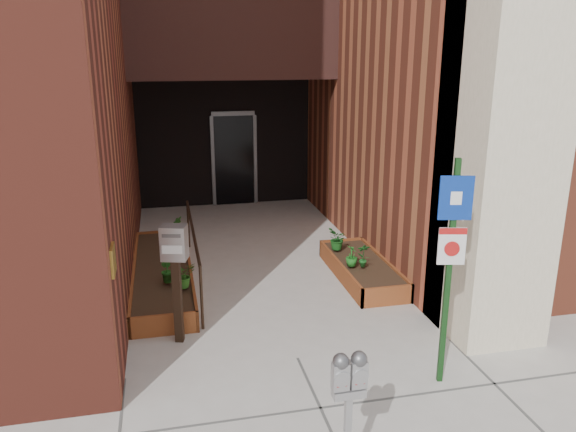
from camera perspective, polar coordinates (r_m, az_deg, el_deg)
ground at (r=6.93m, az=0.99°, el=-14.26°), size 80.00×80.00×0.00m
planter_left at (r=9.15m, az=-12.62°, el=-5.83°), size 0.90×3.60×0.30m
planter_right at (r=9.19m, az=7.51°, el=-5.44°), size 0.80×2.20×0.30m
handrail at (r=8.90m, az=-9.64°, el=-2.09°), size 0.04×3.34×0.90m
parking_meter at (r=4.68m, az=6.23°, el=-16.71°), size 0.28×0.13×1.28m
sign_post at (r=6.07m, az=16.21°, el=-3.39°), size 0.34×0.12×2.52m
payment_dropbox at (r=6.97m, az=-11.39°, el=-4.33°), size 0.35×0.30×1.53m
shrub_left_a at (r=8.14m, az=-10.59°, el=-5.91°), size 0.44×0.44×0.37m
shrub_left_b at (r=8.36m, az=-12.26°, el=-5.37°), size 0.27×0.27×0.37m
shrub_left_c at (r=9.88m, az=-11.17°, el=-1.91°), size 0.27×0.27×0.36m
shrub_left_d at (r=10.22m, az=-11.13°, el=-1.17°), size 0.27×0.27×0.40m
shrub_right_a at (r=8.82m, az=6.49°, el=-4.04°), size 0.19×0.19×0.33m
shrub_right_b at (r=8.81m, az=7.67°, el=-3.97°), size 0.22×0.22×0.38m
shrub_right_c at (r=9.50m, az=5.03°, el=-2.35°), size 0.42×0.42×0.38m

